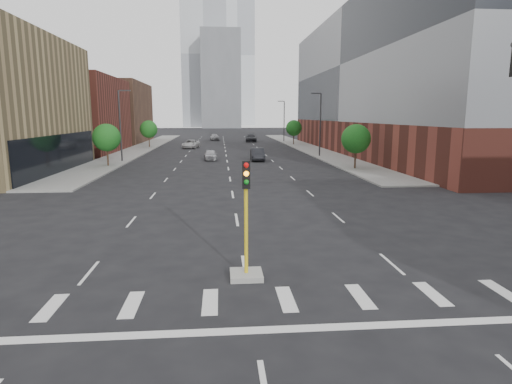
{
  "coord_description": "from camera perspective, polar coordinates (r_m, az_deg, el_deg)",
  "views": [
    {
      "loc": [
        -0.91,
        -6.1,
        5.97
      ],
      "look_at": [
        0.71,
        13.09,
        2.5
      ],
      "focal_mm": 30.0,
      "sensor_mm": 36.0,
      "label": 1
    }
  ],
  "objects": [
    {
      "name": "car_distant",
      "position": [
        103.48,
        -5.54,
        7.32
      ],
      "size": [
        2.43,
        4.92,
        1.61
      ],
      "primitive_type": "imported",
      "rotation": [
        0.0,
        0.0,
        0.11
      ],
      "color": "#9FA0A4",
      "rests_on": "ground"
    },
    {
      "name": "streetlight_right_a",
      "position": [
        62.76,
        8.49,
        9.24
      ],
      "size": [
        1.6,
        0.22,
        9.07
      ],
      "color": "#2D2D30",
      "rests_on": "ground"
    },
    {
      "name": "tower_mid",
      "position": [
        206.73,
        -4.7,
        14.64
      ],
      "size": [
        18.0,
        18.0,
        44.0
      ],
      "primitive_type": "cube",
      "color": "slate",
      "rests_on": "ground"
    },
    {
      "name": "tree_left_near",
      "position": [
        52.82,
        -19.3,
        6.86
      ],
      "size": [
        3.2,
        3.2,
        4.85
      ],
      "color": "#382619",
      "rests_on": "ground"
    },
    {
      "name": "median_traffic_signal",
      "position": [
        15.9,
        -1.31,
        -8.11
      ],
      "size": [
        1.2,
        1.2,
        4.4
      ],
      "color": "#999993",
      "rests_on": "ground"
    },
    {
      "name": "car_deep_right",
      "position": [
        97.83,
        -0.64,
        7.23
      ],
      "size": [
        2.83,
        6.09,
        1.72
      ],
      "primitive_type": "imported",
      "rotation": [
        0.0,
        0.0,
        -0.07
      ],
      "color": "black",
      "rests_on": "ground"
    },
    {
      "name": "building_right_main",
      "position": [
        72.93,
        20.44,
        13.56
      ],
      "size": [
        24.0,
        70.0,
        22.0
      ],
      "color": "brown",
      "rests_on": "ground"
    },
    {
      "name": "tree_left_far",
      "position": [
        82.19,
        -14.12,
        8.12
      ],
      "size": [
        3.2,
        3.2,
        4.85
      ],
      "color": "#382619",
      "rests_on": "ground"
    },
    {
      "name": "building_left_far_b",
      "position": [
        101.64,
        -20.29,
        9.9
      ],
      "size": [
        20.0,
        24.0,
        13.0
      ],
      "primitive_type": "cube",
      "color": "brown",
      "rests_on": "ground"
    },
    {
      "name": "car_near_left",
      "position": [
        58.02,
        -6.09,
        4.96
      ],
      "size": [
        1.88,
        4.22,
        1.41
      ],
      "primitive_type": "imported",
      "rotation": [
        0.0,
        0.0,
        0.05
      ],
      "color": "#A3A2A7",
      "rests_on": "ground"
    },
    {
      "name": "sidewalk_left_far",
      "position": [
        81.55,
        -14.82,
        5.74
      ],
      "size": [
        5.0,
        92.0,
        0.15
      ],
      "primitive_type": "cube",
      "color": "gray",
      "rests_on": "ground"
    },
    {
      "name": "streetlight_right_b",
      "position": [
        97.17,
        3.72,
        9.64
      ],
      "size": [
        1.6,
        0.22,
        9.07
      ],
      "color": "#2D2D30",
      "rests_on": "ground"
    },
    {
      "name": "tower_left",
      "position": [
        228.07,
        -6.87,
        17.47
      ],
      "size": [
        22.0,
        22.0,
        70.0
      ],
      "primitive_type": "cube",
      "color": "#B2B7BC",
      "rests_on": "ground"
    },
    {
      "name": "sidewalk_right_far",
      "position": [
        81.88,
        6.44,
        6.03
      ],
      "size": [
        5.0,
        92.0,
        0.15
      ],
      "primitive_type": "cube",
      "color": "gray",
      "rests_on": "ground"
    },
    {
      "name": "car_mid_right",
      "position": [
        57.07,
        0.17,
        5.04
      ],
      "size": [
        1.78,
        4.98,
        1.63
      ],
      "primitive_type": "imported",
      "rotation": [
        0.0,
        0.0,
        -0.01
      ],
      "color": "black",
      "rests_on": "ground"
    },
    {
      "name": "tower_right",
      "position": [
        268.49,
        -2.56,
        17.5
      ],
      "size": [
        20.0,
        20.0,
        80.0
      ],
      "primitive_type": "cube",
      "color": "#B2B7BC",
      "rests_on": "ground"
    },
    {
      "name": "building_left_far_a",
      "position": [
        76.85,
        -25.41,
        9.28
      ],
      "size": [
        20.0,
        22.0,
        12.0
      ],
      "primitive_type": "cube",
      "color": "brown",
      "rests_on": "ground"
    },
    {
      "name": "tree_right_far",
      "position": [
        87.42,
        5.07,
        8.5
      ],
      "size": [
        3.2,
        3.2,
        4.85
      ],
      "color": "#382619",
      "rests_on": "ground"
    },
    {
      "name": "car_far_left",
      "position": [
        79.54,
        -8.69,
        6.35
      ],
      "size": [
        3.2,
        5.71,
        1.51
      ],
      "primitive_type": "imported",
      "rotation": [
        0.0,
        0.0,
        -0.13
      ],
      "color": "#B2B2B2",
      "rests_on": "ground"
    },
    {
      "name": "streetlight_left",
      "position": [
        57.49,
        -17.58,
        8.8
      ],
      "size": [
        1.6,
        0.22,
        9.07
      ],
      "color": "#2D2D30",
      "rests_on": "ground"
    },
    {
      "name": "tree_right_near",
      "position": [
        48.52,
        13.19,
        6.91
      ],
      "size": [
        3.2,
        3.2,
        4.85
      ],
      "color": "#382619",
      "rests_on": "ground"
    }
  ]
}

